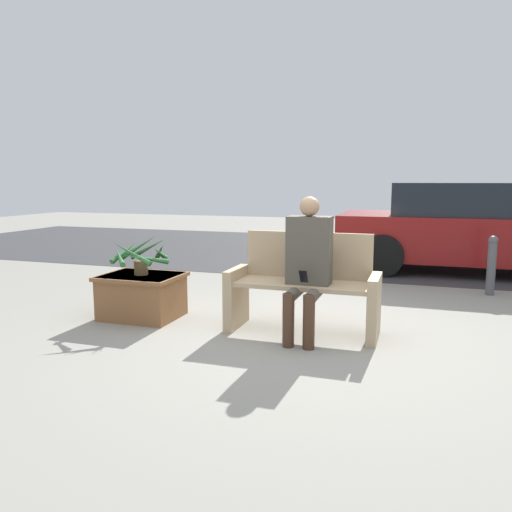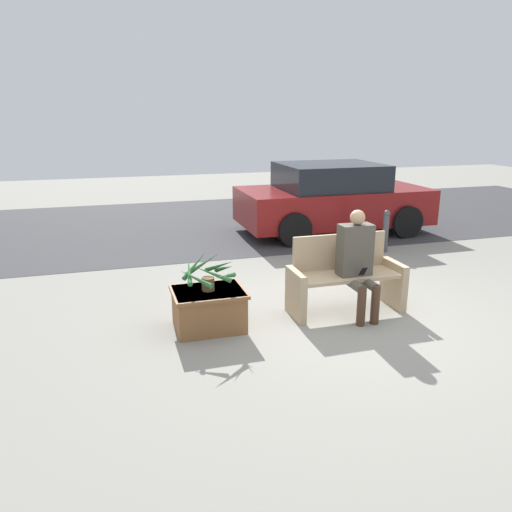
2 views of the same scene
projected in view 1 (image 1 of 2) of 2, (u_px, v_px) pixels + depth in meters
name	position (u px, v px, depth m)	size (l,w,h in m)	color
ground_plane	(292.00, 342.00, 4.50)	(30.00, 30.00, 0.00)	gray
road_surface	(364.00, 253.00, 10.10)	(20.00, 6.00, 0.01)	#38383A
bench	(304.00, 287.00, 4.78)	(1.43, 0.52, 0.95)	tan
person_seated	(307.00, 261.00, 4.56)	(0.40, 0.56, 1.31)	#4C473D
planter_box	(142.00, 294.00, 5.30)	(0.82, 0.66, 0.46)	brown
potted_plant	(141.00, 256.00, 5.24)	(0.67, 0.64, 0.41)	brown
parked_car	(462.00, 228.00, 7.98)	(3.83, 1.98, 1.41)	maroon
bollard_post	(492.00, 264.00, 6.32)	(0.12, 0.12, 0.76)	#4C4C51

